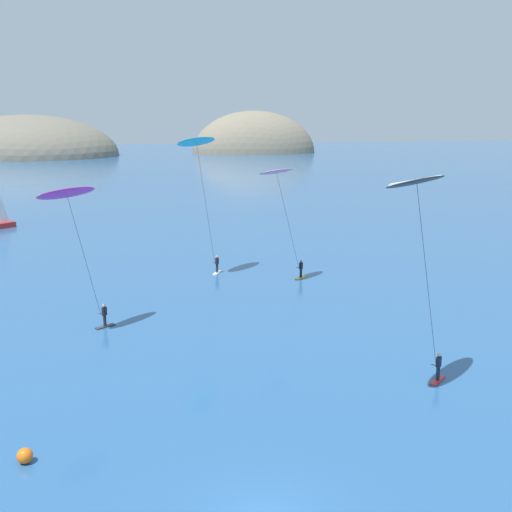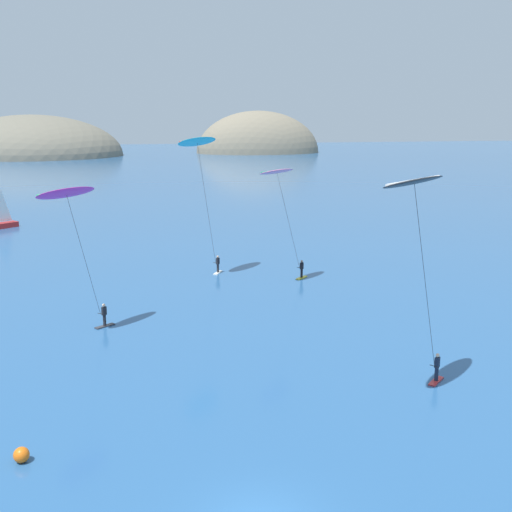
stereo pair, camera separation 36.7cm
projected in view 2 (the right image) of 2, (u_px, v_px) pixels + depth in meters
The scene contains 6 objects.
headland_island at pixel (110, 155), 232.65m from camera, with size 137.02×54.63×31.56m.
kitesurfer_black at pixel (416, 198), 31.33m from camera, with size 6.59×5.56×12.06m.
kitesurfer_pink at pixel (280, 183), 54.80m from camera, with size 5.78×5.00×10.43m.
kitesurfer_cyan at pixel (199, 152), 56.71m from camera, with size 4.82×4.98×13.01m.
kitesurfer_magenta at pixel (70, 206), 42.04m from camera, with size 4.74×4.56×10.35m.
marker_buoy at pixel (21, 455), 28.07m from camera, with size 0.70×0.70×0.70m, color orange.
Camera 2 is at (-4.44, -20.83, 14.99)m, focal length 45.00 mm.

